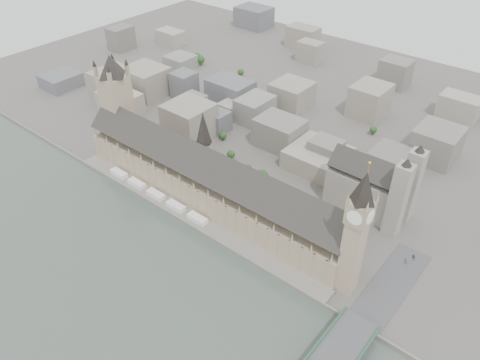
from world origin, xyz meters
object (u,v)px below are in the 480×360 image
Objects in this scene: palace_of_westminster at (209,180)px; victoria_tower at (117,101)px; elizabeth_tower at (357,227)px; westminster_abbey at (372,187)px; car_approach at (414,257)px.

victoria_tower reaches higher than palace_of_westminster.
elizabeth_tower is 96.91m from westminster_abbey.
westminster_abbey reaches higher than car_approach.
elizabeth_tower is at bearing -4.85° from palace_of_westminster.
palace_of_westminster reaches higher than car_approach.
car_approach is (55.11, -39.44, -14.12)m from westminster_abbey.
westminster_abbey is at bearing 119.72° from car_approach.
victoria_tower is 1.47× the size of westminster_abbey.
car_approach is (28.04, 47.56, -47.12)m from elizabeth_tower.
car_approach is at bearing 59.48° from elizabeth_tower.
palace_of_westminster is 142.94m from elizabeth_tower.
palace_of_westminster is at bearing -145.83° from westminster_abbey.
car_approach is at bearing -35.59° from westminster_abbey.
victoria_tower is at bearing 177.04° from palace_of_westminster.
palace_of_westminster is 2.65× the size of victoria_tower.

